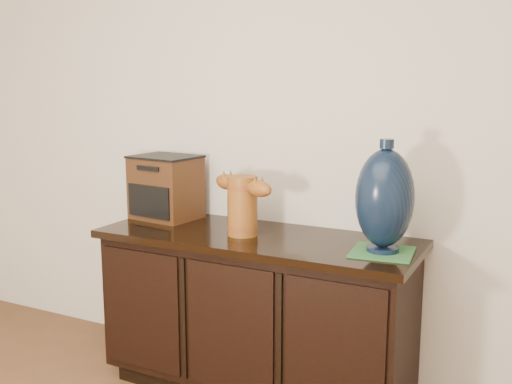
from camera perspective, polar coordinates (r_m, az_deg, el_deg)
The scene contains 6 objects.
sideboard at distance 2.82m, azimuth 0.07°, elevation -11.35°, with size 1.46×0.56×0.75m.
terracotta_vessel at distance 2.68m, azimuth -1.29°, elevation -0.97°, with size 0.37×0.21×0.27m.
tv_radio at distance 3.05m, azimuth -8.59°, elevation 0.46°, with size 0.35×0.29×0.32m.
green_mat at distance 2.48m, azimuth 11.96°, elevation -5.60°, with size 0.24×0.24×0.01m, color #2E6733.
lamp_base at distance 2.43m, azimuth 12.15°, elevation -0.63°, with size 0.26×0.26×0.45m.
spray_can at distance 2.87m, azimuth -2.15°, elevation -1.55°, with size 0.06×0.06×0.17m.
Camera 1 is at (1.19, -0.11, 1.43)m, focal length 42.00 mm.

